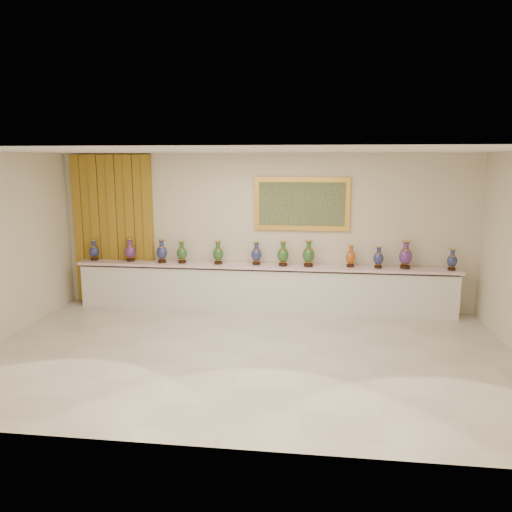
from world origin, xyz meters
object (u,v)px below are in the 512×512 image
Objects in this scene: vase_1 at (130,251)px; vase_2 at (162,252)px; vase_0 at (94,251)px; counter at (263,288)px.

vase_1 is 0.99× the size of vase_2.
vase_0 is at bearing -179.97° from vase_1.
vase_0 is 0.92× the size of vase_1.
vase_1 is at bearing 179.66° from counter.
vase_1 reaches higher than counter.
vase_2 is (0.66, -0.06, 0.00)m from vase_1.
vase_1 is (0.75, 0.00, 0.02)m from vase_0.
vase_0 is at bearing 177.56° from vase_2.
counter is at bearing -0.34° from vase_1.
vase_2 reaches higher than vase_0.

